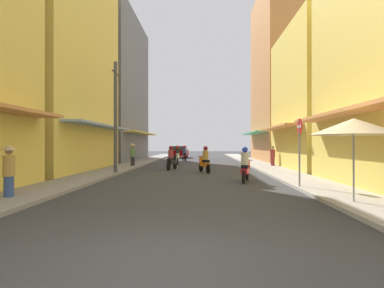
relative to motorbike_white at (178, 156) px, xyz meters
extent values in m
plane|color=#38383A|center=(1.56, -2.75, -0.70)|extent=(101.47, 101.47, 0.00)
cube|color=gray|center=(-3.51, -2.75, -0.64)|extent=(2.06, 54.12, 0.12)
cube|color=#ADA89E|center=(6.63, -2.75, -0.64)|extent=(2.06, 54.12, 0.12)
cube|color=#EFD159|center=(-7.54, -7.12, 7.45)|extent=(6.00, 10.50, 16.30)
cube|color=#8CA5CC|center=(-4.04, -7.12, 2.10)|extent=(1.10, 9.45, 0.12)
cube|color=slate|center=(-7.54, 5.20, 6.57)|extent=(6.00, 12.49, 14.54)
cube|color=#EFD159|center=(-4.04, 5.20, 2.10)|extent=(1.10, 11.24, 0.12)
cube|color=#D88C4C|center=(7.16, -16.44, 2.10)|extent=(1.10, 11.46, 0.12)
cube|color=#EFD159|center=(10.66, -4.98, 4.01)|extent=(6.00, 8.75, 9.42)
cube|color=#D88C4C|center=(7.16, -4.98, 2.10)|extent=(1.10, 7.88, 0.12)
cube|color=#D88C4C|center=(10.66, 4.95, 7.74)|extent=(6.00, 10.34, 16.88)
cube|color=#4CB28C|center=(7.16, 4.95, 2.10)|extent=(1.10, 9.30, 0.12)
cylinder|color=black|center=(0.06, -0.65, -0.42)|extent=(0.13, 0.57, 0.56)
cylinder|color=black|center=(-0.06, 0.59, -0.42)|extent=(0.13, 0.57, 0.56)
cube|color=silver|center=(0.00, 0.02, -0.20)|extent=(0.37, 1.02, 0.24)
cube|color=black|center=(-0.02, 0.22, 0.00)|extent=(0.33, 0.58, 0.14)
cylinder|color=silver|center=(0.05, -0.53, 0.00)|extent=(0.28, 0.28, 0.45)
cylinder|color=black|center=(0.05, -0.53, 0.25)|extent=(0.55, 0.08, 0.03)
cylinder|color=#262628|center=(-0.02, 0.17, 0.35)|extent=(0.34, 0.34, 0.55)
sphere|color=red|center=(-0.02, 0.17, 0.75)|extent=(0.26, 0.26, 0.26)
cylinder|color=black|center=(0.06, 5.72, -0.42)|extent=(0.22, 0.56, 0.56)
cylinder|color=black|center=(0.37, 4.51, -0.42)|extent=(0.22, 0.56, 0.56)
cube|color=maroon|center=(0.23, 5.06, -0.20)|extent=(0.53, 1.04, 0.24)
cube|color=black|center=(0.28, 4.87, 0.00)|extent=(0.41, 0.61, 0.14)
cylinder|color=maroon|center=(0.09, 5.59, 0.00)|extent=(0.28, 0.28, 0.45)
cylinder|color=black|center=(0.09, 5.59, 0.25)|extent=(0.54, 0.17, 0.03)
cylinder|color=#334C8C|center=(0.27, 4.92, 0.35)|extent=(0.34, 0.34, 0.55)
sphere|color=red|center=(0.27, 4.92, 0.75)|extent=(0.26, 0.26, 0.26)
cylinder|color=black|center=(4.22, -11.44, -0.42)|extent=(0.22, 0.56, 0.56)
cylinder|color=black|center=(3.90, -12.65, -0.42)|extent=(0.22, 0.56, 0.56)
cube|color=red|center=(4.05, -12.10, -0.20)|extent=(0.53, 1.04, 0.24)
cube|color=black|center=(3.99, -12.29, 0.00)|extent=(0.41, 0.61, 0.14)
cylinder|color=red|center=(4.19, -11.56, 0.00)|extent=(0.28, 0.28, 0.45)
cylinder|color=black|center=(4.19, -11.56, 0.25)|extent=(0.54, 0.17, 0.03)
cylinder|color=beige|center=(4.01, -12.24, 0.35)|extent=(0.34, 0.34, 0.55)
sphere|color=#1E38B7|center=(4.01, -12.24, 0.75)|extent=(0.26, 0.26, 0.26)
cylinder|color=black|center=(2.01, -7.02, -0.42)|extent=(0.27, 0.55, 0.56)
cylinder|color=black|center=(2.44, -8.19, -0.42)|extent=(0.27, 0.55, 0.56)
cube|color=orange|center=(2.24, -7.65, -0.20)|extent=(0.60, 1.04, 0.24)
cube|color=black|center=(2.31, -7.84, 0.00)|extent=(0.45, 0.62, 0.14)
cylinder|color=orange|center=(2.06, -7.14, 0.00)|extent=(0.28, 0.28, 0.45)
cylinder|color=black|center=(2.06, -7.14, 0.25)|extent=(0.53, 0.22, 0.03)
cylinder|color=#BF8C3F|center=(2.30, -7.79, 0.35)|extent=(0.34, 0.34, 0.55)
sphere|color=maroon|center=(2.30, -7.79, 0.75)|extent=(0.26, 0.26, 0.26)
cylinder|color=black|center=(0.23, -4.98, -0.42)|extent=(0.21, 0.56, 0.56)
cylinder|color=black|center=(-0.07, -6.20, -0.42)|extent=(0.21, 0.56, 0.56)
cube|color=black|center=(0.07, -5.64, -0.20)|extent=(0.51, 1.04, 0.24)
cube|color=black|center=(0.02, -5.83, 0.00)|extent=(0.41, 0.61, 0.14)
cylinder|color=black|center=(0.20, -5.10, 0.00)|extent=(0.28, 0.28, 0.45)
cylinder|color=black|center=(0.20, -5.10, 0.25)|extent=(0.54, 0.16, 0.03)
cylinder|color=#99333F|center=(0.03, -5.78, 0.35)|extent=(0.34, 0.34, 0.55)
sphere|color=maroon|center=(0.03, -5.78, 0.75)|extent=(0.26, 0.26, 0.26)
cylinder|color=black|center=(-1.31, 7.64, -0.42)|extent=(0.22, 0.56, 0.56)
cylinder|color=black|center=(-1.63, 8.85, -0.42)|extent=(0.22, 0.56, 0.56)
cube|color=#197233|center=(-1.48, 8.29, -0.20)|extent=(0.52, 1.04, 0.24)
cube|color=black|center=(-1.53, 8.48, 0.00)|extent=(0.41, 0.61, 0.14)
cylinder|color=#197233|center=(-1.34, 7.76, 0.00)|extent=(0.28, 0.28, 0.45)
cylinder|color=black|center=(-1.34, 7.76, 0.25)|extent=(0.54, 0.17, 0.03)
cube|color=#8C0000|center=(-0.79, 12.31, -0.10)|extent=(2.08, 4.23, 0.70)
cube|color=#333D47|center=(-0.80, 12.16, 0.45)|extent=(1.76, 2.22, 0.60)
cylinder|color=black|center=(-1.44, 13.62, -0.38)|extent=(0.23, 0.65, 0.64)
cylinder|color=black|center=(0.06, 13.50, -0.38)|extent=(0.23, 0.65, 0.64)
cylinder|color=black|center=(-1.63, 11.13, -0.38)|extent=(0.23, 0.65, 0.64)
cylinder|color=black|center=(-0.14, 11.01, -0.38)|extent=(0.23, 0.65, 0.64)
cylinder|color=#262628|center=(-2.98, -3.64, -0.31)|extent=(0.28, 0.28, 0.78)
cylinder|color=#598C59|center=(-2.98, -3.64, 0.40)|extent=(0.34, 0.34, 0.66)
sphere|color=tan|center=(-2.98, -3.64, 0.87)|extent=(0.22, 0.22, 0.22)
cone|color=#D1B77A|center=(-2.98, -3.64, 0.97)|extent=(0.44, 0.44, 0.16)
cylinder|color=#99333F|center=(7.26, -3.03, -0.35)|extent=(0.28, 0.28, 0.71)
cylinder|color=#99333F|center=(7.26, -3.03, 0.31)|extent=(0.34, 0.34, 0.60)
sphere|color=tan|center=(7.26, -3.03, 0.75)|extent=(0.22, 0.22, 0.22)
cylinder|color=#334C8C|center=(-3.63, -16.99, -0.34)|extent=(0.28, 0.28, 0.73)
cylinder|color=#BF8C3F|center=(-3.63, -16.99, 0.34)|extent=(0.34, 0.34, 0.62)
sphere|color=#9E7256|center=(-3.63, -16.99, 0.79)|extent=(0.22, 0.22, 0.22)
cone|color=#D1B77A|center=(-3.63, -16.99, 0.89)|extent=(0.44, 0.44, 0.16)
cylinder|color=#99999E|center=(6.28, -17.40, 0.41)|extent=(0.05, 0.05, 2.22)
cone|color=beige|center=(6.28, -17.40, 1.47)|extent=(2.29, 2.29, 0.45)
cylinder|color=#4C4C4F|center=(-2.72, -8.93, 2.43)|extent=(0.20, 0.20, 6.27)
cylinder|color=#3F382D|center=(-2.72, -8.93, 4.97)|extent=(0.08, 1.20, 0.08)
cylinder|color=gray|center=(5.75, -14.33, 0.60)|extent=(0.07, 0.07, 2.60)
cylinder|color=red|center=(5.75, -14.33, 1.65)|extent=(0.02, 0.60, 0.60)
cube|color=white|center=(5.75, -14.33, 1.65)|extent=(0.03, 0.40, 0.10)
camera|label=1|loc=(2.17, -26.03, 0.99)|focal=29.05mm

